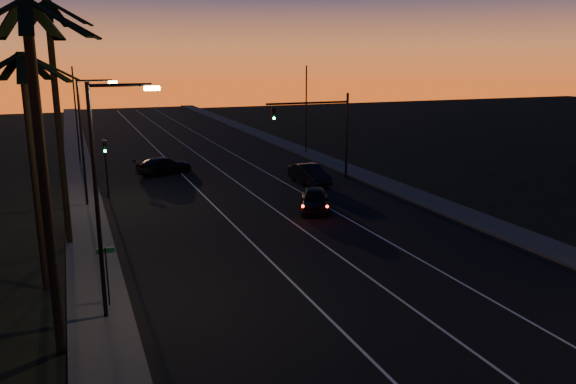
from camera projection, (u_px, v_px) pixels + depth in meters
name	position (u px, v px, depth m)	size (l,w,h in m)	color
road	(282.00, 221.00, 34.46)	(20.00, 170.00, 0.01)	black
sidewalk_left	(90.00, 241.00, 30.48)	(2.40, 170.00, 0.16)	#343432
sidewalk_right	(435.00, 203.00, 38.41)	(2.40, 170.00, 0.16)	#343432
lane_stripe_left	(235.00, 226.00, 33.40)	(0.12, 160.00, 0.01)	silver
lane_stripe_mid	(290.00, 220.00, 34.64)	(0.12, 160.00, 0.01)	silver
lane_stripe_right	(340.00, 214.00, 35.88)	(0.12, 160.00, 0.01)	silver
palm_near	(40.00, 147.00, 17.48)	(4.25, 4.16, 11.53)	black
palm_mid	(32.00, 147.00, 22.89)	(4.25, 4.16, 10.03)	black
palm_far	(56.00, 102.00, 28.36)	(4.25, 4.16, 12.53)	black
streetlight_left_near	(104.00, 184.00, 20.37)	(2.55, 0.26, 9.00)	black
streetlight_left_far	(86.00, 132.00, 36.73)	(2.55, 0.26, 8.50)	black
street_sign	(107.00, 270.00, 22.10)	(0.70, 0.06, 2.60)	black
signal_mast	(321.00, 122.00, 44.92)	(7.10, 0.41, 7.00)	black
signal_post	(106.00, 158.00, 39.46)	(0.28, 0.37, 4.20)	black
far_pole_left	(76.00, 116.00, 52.15)	(0.14, 0.14, 9.00)	black
far_pole_right	(306.00, 111.00, 57.22)	(0.14, 0.14, 9.00)	black
lead_car	(315.00, 200.00, 36.63)	(3.48, 5.11, 1.48)	black
right_car	(309.00, 174.00, 44.41)	(1.99, 4.79, 1.54)	black
cross_car	(164.00, 166.00, 48.15)	(5.41, 3.83, 1.45)	black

